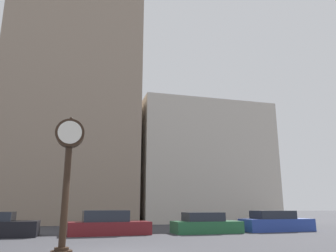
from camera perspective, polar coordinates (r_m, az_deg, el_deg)
The scene contains 6 objects.
building_tall_tower at distance 38.17m, azimuth -16.00°, elevation 6.54°, with size 13.18×12.00×29.05m.
building_storefront_row at distance 38.49m, azimuth 4.94°, elevation -6.81°, with size 14.22×12.00×12.52m.
street_clock at distance 12.52m, azimuth -17.01°, elevation -5.76°, with size 1.04×0.73×4.85m.
car_maroon at distance 20.01m, azimuth -10.39°, elevation -16.53°, with size 4.72×2.10×1.37m.
car_green at distance 21.11m, azimuth 6.55°, elevation -16.65°, with size 4.17×1.89×1.23m.
car_blue at distance 23.67m, azimuth 18.24°, elevation -15.66°, with size 4.76×1.96×1.32m.
Camera 1 is at (-1.25, -11.89, 1.58)m, focal length 35.00 mm.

